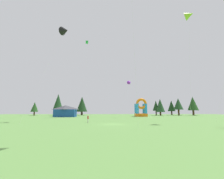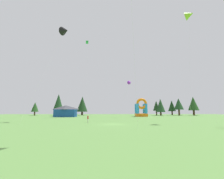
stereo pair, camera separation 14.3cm
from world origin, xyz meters
name	(u,v)px [view 1 (the left image)]	position (x,y,z in m)	size (l,w,h in m)	color
ground_plane	(113,124)	(0.00, 0.00, 0.00)	(120.00, 120.00, 0.00)	#5B8C42
kite_black_delta	(65,31)	(-12.66, 9.43, 23.75)	(6.59, 10.81, 25.05)	black
kite_green_box	(87,42)	(-8.98, 24.22, 27.20)	(2.47, 10.35, 27.71)	green
kite_purple_delta	(129,82)	(6.30, 23.62, 12.25)	(5.25, 1.39, 12.93)	purple
kite_lime_delta	(189,15)	(18.63, 4.67, 25.45)	(5.31, 6.36, 26.58)	#8CD826
person_midfield	(88,118)	(-5.17, 3.59, 0.94)	(0.38, 0.38, 1.58)	silver
inflatable_red_slide	(141,110)	(11.72, 31.00, 2.69)	(4.45, 4.22, 7.06)	orange
festival_tent	(65,111)	(-17.14, 28.57, 2.13)	(7.67, 4.22, 4.25)	#19478C
tree_row_0	(35,107)	(-34.72, 41.03, 3.84)	(3.21, 3.21, 6.08)	#4C331E
tree_row_1	(58,102)	(-25.40, 44.68, 6.30)	(4.54, 4.54, 10.12)	#4C331E
tree_row_2	(82,104)	(-14.03, 45.33, 5.24)	(5.15, 5.15, 8.89)	#4C331E
tree_row_3	(156,106)	(20.98, 41.91, 4.39)	(3.06, 3.06, 6.76)	#4C331E
tree_row_4	(160,105)	(22.46, 40.36, 4.53)	(4.07, 4.07, 7.56)	#4C331E
tree_row_5	(171,106)	(29.66, 45.43, 4.46)	(3.55, 3.55, 7.10)	#4C331E
tree_row_6	(178,104)	(31.63, 42.16, 5.22)	(4.32, 4.32, 7.90)	#4C331E
tree_row_7	(193,104)	(38.82, 42.67, 5.47)	(4.77, 4.77, 8.75)	#4C331E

